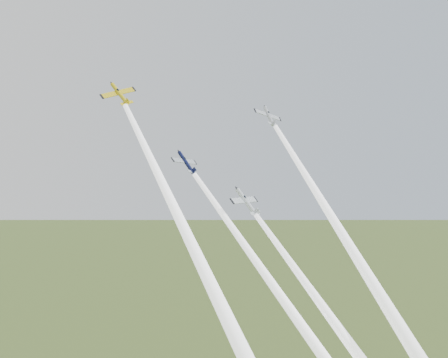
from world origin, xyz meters
TOP-DOWN VIEW (x-y plane):
  - plane_yellow at (-16.98, 3.49)m, footprint 8.96×6.16m
  - smoke_trail_yellow at (-14.87, -21.24)m, footprint 6.76×47.40m
  - plane_navy at (-3.58, 2.32)m, footprint 8.35×7.84m
  - smoke_trail_navy at (5.56, -22.05)m, footprint 20.03×47.53m
  - plane_silver_right at (15.01, -0.35)m, footprint 8.27×5.88m
  - smoke_trail_silver_right at (15.58, -24.16)m, footprint 3.81×45.38m
  - plane_silver_low at (3.85, -7.89)m, footprint 9.73×8.65m
  - smoke_trail_silver_low at (11.10, -28.36)m, footprint 16.31×39.66m

SIDE VIEW (x-z plane):
  - smoke_trail_silver_low at x=11.10m, z-range 41.88..86.24m
  - smoke_trail_navy at x=5.56m, z-range 40.05..93.78m
  - smoke_trail_silver_right at x=15.58m, z-range 54.71..103.66m
  - smoke_trail_yellow at x=-14.87m, z-range 55.32..106.45m
  - plane_silver_low at x=3.85m, z-range 84.28..91.05m
  - plane_navy at x=-3.58m, z-range 92.01..98.42m
  - plane_silver_right at x=15.01m, z-range 101.36..108.82m
  - plane_yellow at x=-16.98m, z-range 103.96..111.80m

